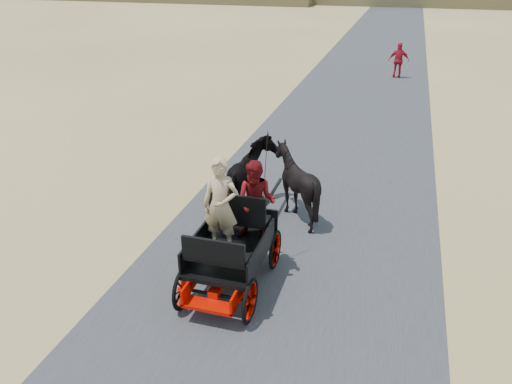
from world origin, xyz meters
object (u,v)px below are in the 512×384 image
(horse_left, at_px, (251,178))
(pedestrian, at_px, (399,60))
(horse_right, at_px, (296,184))
(carriage, at_px, (232,268))

(horse_left, height_order, pedestrian, pedestrian)
(horse_left, relative_size, horse_right, 1.18)
(carriage, height_order, horse_right, horse_right)
(horse_left, xyz_separation_m, pedestrian, (2.86, 15.95, 0.02))
(pedestrian, bearing_deg, horse_right, 79.25)
(carriage, relative_size, pedestrian, 1.39)
(carriage, distance_m, horse_right, 3.09)
(carriage, bearing_deg, horse_left, 100.39)
(horse_left, bearing_deg, carriage, 100.39)
(carriage, distance_m, horse_left, 3.09)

